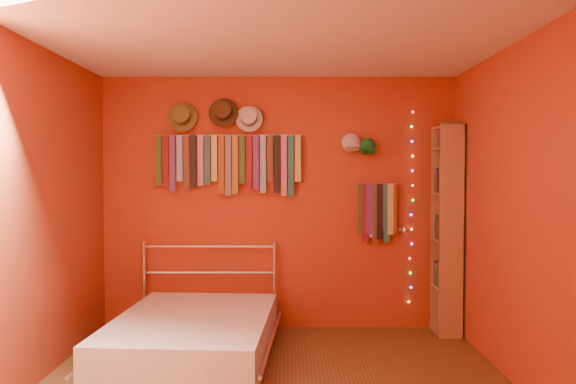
{
  "coord_description": "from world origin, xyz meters",
  "views": [
    {
      "loc": [
        0.1,
        -3.83,
        1.55
      ],
      "look_at": [
        0.09,
        0.9,
        1.39
      ],
      "focal_mm": 35.0,
      "sensor_mm": 36.0,
      "label": 1
    }
  ],
  "objects_px": {
    "tie_rack": "(229,161)",
    "bookshelf": "(451,229)",
    "reading_lamp": "(404,230)",
    "bed": "(193,337)"
  },
  "relations": [
    {
      "from": "reading_lamp",
      "to": "bed",
      "type": "height_order",
      "value": "reading_lamp"
    },
    {
      "from": "tie_rack",
      "to": "bookshelf",
      "type": "relative_size",
      "value": 0.72
    },
    {
      "from": "bookshelf",
      "to": "tie_rack",
      "type": "bearing_deg",
      "value": 175.87
    },
    {
      "from": "bookshelf",
      "to": "bed",
      "type": "bearing_deg",
      "value": -161.18
    },
    {
      "from": "tie_rack",
      "to": "bed",
      "type": "xyz_separation_m",
      "value": [
        -0.2,
        -0.95,
        -1.46
      ]
    },
    {
      "from": "tie_rack",
      "to": "bookshelf",
      "type": "distance_m",
      "value": 2.25
    },
    {
      "from": "reading_lamp",
      "to": "bed",
      "type": "distance_m",
      "value": 2.2
    },
    {
      "from": "tie_rack",
      "to": "bed",
      "type": "relative_size",
      "value": 0.79
    },
    {
      "from": "reading_lamp",
      "to": "bed",
      "type": "xyz_separation_m",
      "value": [
        -1.89,
        -0.79,
        -0.8
      ]
    },
    {
      "from": "tie_rack",
      "to": "bed",
      "type": "bearing_deg",
      "value": -101.69
    }
  ]
}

